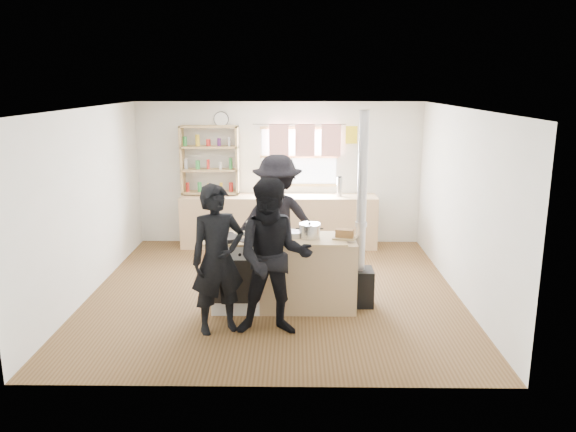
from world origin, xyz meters
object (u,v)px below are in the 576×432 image
object	(u,v)px
thermos	(339,187)
person_near_left	(218,259)
bread_board	(345,235)
person_near_right	(274,258)
stockpot_counter	(310,231)
skillet_greens	(227,238)
flue_heater	(360,256)
cooking_island	(284,273)
person_far	(278,220)
stockpot_stove	(255,228)
roast_tray	(288,234)

from	to	relation	value
thermos	person_near_left	size ratio (longest dim) A/B	0.19
bread_board	person_near_right	distance (m)	1.12
stockpot_counter	bread_board	size ratio (longest dim) A/B	0.84
skillet_greens	flue_heater	world-z (taller)	flue_heater
cooking_island	flue_heater	distance (m)	1.00
person_far	skillet_greens	bearing A→B (deg)	58.68
cooking_island	person_near_right	distance (m)	0.88
skillet_greens	person_near_right	size ratio (longest dim) A/B	0.20
stockpot_counter	person_near_left	world-z (taller)	person_near_left
stockpot_stove	flue_heater	size ratio (longest dim) A/B	0.09
bread_board	flue_heater	size ratio (longest dim) A/B	0.13
skillet_greens	bread_board	xyz separation A→B (m)	(1.46, 0.10, 0.02)
thermos	skillet_greens	distance (m)	3.32
person_near_right	person_far	bearing A→B (deg)	89.09
stockpot_counter	person_near_right	bearing A→B (deg)	-119.03
cooking_island	bread_board	bearing A→B (deg)	-3.07
stockpot_counter	flue_heater	xyz separation A→B (m)	(0.65, 0.11, -0.37)
bread_board	person_near_left	world-z (taller)	person_near_left
skillet_greens	flue_heater	bearing A→B (deg)	8.17
roast_tray	thermos	bearing A→B (deg)	72.56
stockpot_counter	person_near_left	xyz separation A→B (m)	(-1.06, -0.70, -0.16)
stockpot_counter	flue_heater	size ratio (longest dim) A/B	0.11
stockpot_stove	person_near_right	xyz separation A→B (m)	(0.27, -0.92, -0.11)
stockpot_stove	flue_heater	world-z (taller)	flue_heater
stockpot_counter	cooking_island	bearing A→B (deg)	179.05
flue_heater	person_far	distance (m)	1.38
skillet_greens	person_far	size ratio (longest dim) A/B	0.20
bread_board	thermos	bearing A→B (deg)	87.02
person_near_right	stockpot_stove	bearing A→B (deg)	105.24
roast_tray	stockpot_stove	bearing A→B (deg)	165.39
stockpot_stove	roast_tray	bearing A→B (deg)	-14.61
stockpot_counter	bread_board	xyz separation A→B (m)	(0.44, -0.04, -0.04)
stockpot_counter	person_far	distance (m)	1.02
thermos	stockpot_stove	size ratio (longest dim) A/B	1.40
cooking_island	flue_heater	size ratio (longest dim) A/B	0.79
skillet_greens	person_near_left	distance (m)	0.57
stockpot_stove	person_near_left	xyz separation A→B (m)	(-0.37, -0.86, -0.15)
person_near_left	stockpot_stove	bearing A→B (deg)	41.69
cooking_island	bread_board	xyz separation A→B (m)	(0.76, -0.04, 0.51)
bread_board	flue_heater	bearing A→B (deg)	33.25
stockpot_stove	person_near_right	distance (m)	0.96
cooking_island	person_far	bearing A→B (deg)	96.69
stockpot_counter	thermos	bearing A→B (deg)	78.16
cooking_island	skillet_greens	world-z (taller)	skillet_greens
cooking_island	stockpot_stove	xyz separation A→B (m)	(-0.37, 0.16, 0.55)
skillet_greens	stockpot_counter	size ratio (longest dim) A/B	1.36
cooking_island	skillet_greens	bearing A→B (deg)	-168.81
thermos	flue_heater	bearing A→B (deg)	-88.47
person_near_right	stockpot_counter	bearing A→B (deg)	59.71
cooking_island	person_near_right	bearing A→B (deg)	-97.30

